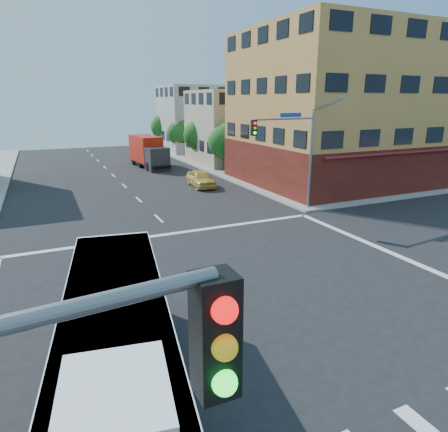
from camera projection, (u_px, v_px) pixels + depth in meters
name	position (u px, v px, depth m)	size (l,w,h in m)	color
ground	(247.00, 302.00, 16.02)	(120.00, 120.00, 0.00)	black
sidewalk_ne	(344.00, 153.00, 60.55)	(50.00, 50.00, 0.15)	gray
corner_building_ne	(342.00, 121.00, 38.50)	(18.10, 15.44, 14.00)	#B98042
building_east_near	(241.00, 127.00, 51.22)	(12.06, 10.06, 9.00)	tan
building_east_far	(201.00, 119.00, 63.31)	(12.06, 10.06, 10.00)	#A9A9A3
signal_mast_ne	(293.00, 143.00, 27.53)	(7.91, 1.13, 8.07)	slate
street_tree_a	(225.00, 140.00, 44.16)	(3.60, 3.60, 5.53)	#3C2716
street_tree_b	(199.00, 133.00, 51.10)	(3.80, 3.80, 5.79)	#3C2716
street_tree_c	(179.00, 131.00, 58.17)	(3.40, 3.40, 5.29)	#3C2716
street_tree_d	(164.00, 125.00, 65.04)	(4.00, 4.00, 6.03)	#3C2716
transit_bus	(119.00, 368.00, 9.46)	(4.38, 11.97, 3.47)	black
box_truck	(149.00, 152.00, 47.92)	(3.06, 8.32, 3.67)	#29292E
parked_car	(201.00, 178.00, 37.29)	(1.84, 4.56, 1.55)	#DBB94E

